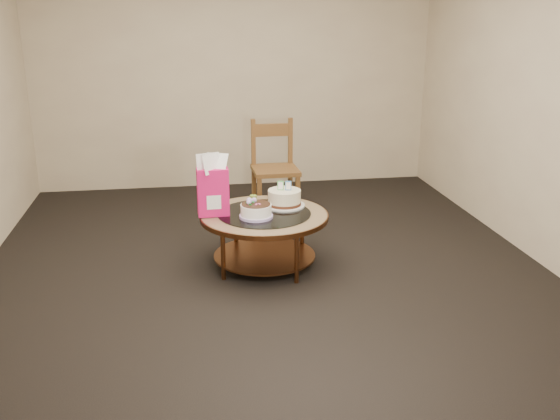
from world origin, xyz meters
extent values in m
plane|color=black|center=(0.00, 0.00, 0.00)|extent=(5.00, 5.00, 0.00)
cube|color=beige|center=(0.00, 2.50, 1.30)|extent=(4.50, 0.02, 2.60)
cube|color=beige|center=(0.00, -2.50, 1.30)|extent=(4.50, 0.02, 2.60)
cube|color=beige|center=(2.25, 0.00, 1.30)|extent=(0.02, 5.00, 2.60)
cylinder|color=#5A3219|center=(0.35, 0.20, 0.21)|extent=(0.04, 0.04, 0.42)
cylinder|color=#5A3219|center=(-0.20, 0.35, 0.21)|extent=(0.04, 0.04, 0.42)
cylinder|color=#5A3219|center=(-0.35, -0.20, 0.21)|extent=(0.04, 0.04, 0.42)
cylinder|color=#5A3219|center=(0.20, -0.35, 0.21)|extent=(0.04, 0.04, 0.42)
cylinder|color=#5A3219|center=(0.00, 0.00, 0.10)|extent=(0.82, 0.82, 0.02)
cylinder|color=#5A3219|center=(0.00, 0.00, 0.43)|extent=(1.02, 1.02, 0.04)
cylinder|color=#927250|center=(0.00, 0.00, 0.45)|extent=(1.00, 1.00, 0.01)
cylinder|color=black|center=(0.00, 0.00, 0.45)|extent=(0.74, 0.74, 0.01)
cylinder|color=#B298D8|center=(-0.08, -0.10, 0.47)|extent=(0.26, 0.26, 0.02)
cylinder|color=white|center=(-0.08, -0.10, 0.51)|extent=(0.24, 0.24, 0.11)
cylinder|color=black|center=(-0.08, -0.10, 0.57)|extent=(0.22, 0.22, 0.01)
sphere|color=#B298D8|center=(-0.12, -0.06, 0.59)|extent=(0.05, 0.05, 0.05)
sphere|color=#B298D8|center=(-0.08, -0.04, 0.58)|extent=(0.04, 0.04, 0.04)
sphere|color=#B298D8|center=(-0.13, -0.09, 0.58)|extent=(0.04, 0.04, 0.04)
cone|color=#1B6824|center=(-0.09, -0.08, 0.57)|extent=(0.03, 0.03, 0.02)
cone|color=#1B6824|center=(-0.15, -0.07, 0.57)|extent=(0.04, 0.03, 0.02)
cone|color=#1B6824|center=(-0.07, -0.03, 0.57)|extent=(0.03, 0.03, 0.02)
cone|color=#1B6824|center=(-0.12, -0.12, 0.57)|extent=(0.04, 0.03, 0.02)
cylinder|color=silver|center=(0.19, 0.15, 0.46)|extent=(0.34, 0.34, 0.01)
cylinder|color=#412012|center=(0.19, 0.15, 0.48)|extent=(0.27, 0.27, 0.02)
cylinder|color=beige|center=(0.19, 0.15, 0.54)|extent=(0.27, 0.27, 0.10)
cube|color=#4FBA58|center=(0.16, 0.16, 0.63)|extent=(0.05, 0.02, 0.08)
cube|color=white|center=(0.16, 0.16, 0.63)|extent=(0.04, 0.02, 0.06)
cube|color=#3A82C5|center=(0.22, 0.15, 0.63)|extent=(0.05, 0.02, 0.08)
cube|color=white|center=(0.22, 0.15, 0.63)|extent=(0.04, 0.02, 0.06)
cube|color=#CB1363|center=(-0.40, 0.02, 0.64)|extent=(0.25, 0.14, 0.37)
cube|color=white|center=(-0.40, 0.02, 0.58)|extent=(0.11, 0.14, 0.11)
cube|color=#CCC254|center=(-0.06, 0.24, 0.46)|extent=(0.12, 0.12, 0.01)
cylinder|color=gold|center=(-0.06, 0.24, 0.47)|extent=(0.11, 0.11, 0.01)
cylinder|color=olive|center=(-0.06, 0.24, 0.51)|extent=(0.06, 0.06, 0.06)
cylinder|color=black|center=(-0.06, 0.24, 0.54)|extent=(0.00, 0.00, 0.01)
cube|color=brown|center=(0.28, 1.27, 0.47)|extent=(0.45, 0.45, 0.04)
cube|color=brown|center=(0.09, 1.08, 0.24)|extent=(0.04, 0.04, 0.47)
cube|color=brown|center=(0.47, 1.09, 0.24)|extent=(0.04, 0.04, 0.47)
cube|color=brown|center=(0.08, 1.45, 0.24)|extent=(0.04, 0.04, 0.47)
cube|color=brown|center=(0.46, 1.46, 0.24)|extent=(0.04, 0.04, 0.47)
cube|color=brown|center=(0.08, 1.45, 0.71)|extent=(0.04, 0.04, 0.48)
cube|color=brown|center=(0.46, 1.46, 0.71)|extent=(0.04, 0.04, 0.48)
cube|color=brown|center=(0.27, 1.46, 0.84)|extent=(0.38, 0.04, 0.13)
camera|label=1|loc=(-0.60, -4.64, 2.02)|focal=40.00mm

